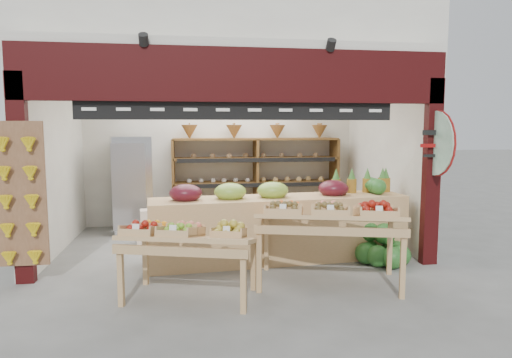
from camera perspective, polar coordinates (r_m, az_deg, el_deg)
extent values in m
plane|color=slate|center=(7.37, -2.94, -9.05)|extent=(60.00, 60.00, 0.00)
cube|color=white|center=(9.40, -4.37, 3.57)|extent=(5.76, 0.18, 3.00)
cube|color=white|center=(7.97, -23.88, 2.52)|extent=(0.18, 3.38, 3.00)
cube|color=white|center=(8.43, 15.82, 3.02)|extent=(0.18, 3.38, 3.00)
cube|color=white|center=(7.78, -3.52, 14.50)|extent=(5.76, 3.38, 0.12)
cube|color=white|center=(9.07, -4.23, 20.67)|extent=(6.36, 4.60, 2.40)
cube|color=black|center=(6.10, -2.09, 12.86)|extent=(5.70, 0.14, 0.70)
cube|color=black|center=(6.40, -27.33, -0.05)|extent=(0.22, 0.14, 2.65)
cube|color=black|center=(6.96, 21.07, 0.71)|extent=(0.22, 0.14, 2.65)
cube|color=black|center=(6.09, -2.11, 8.62)|extent=(4.20, 0.05, 0.26)
cylinder|color=white|center=(6.19, -1.25, 10.90)|extent=(0.34, 0.05, 0.34)
cube|color=brown|center=(6.32, -27.33, -1.72)|extent=(0.60, 0.04, 1.80)
cylinder|color=#B2E0C4|center=(6.86, 21.58, 4.17)|extent=(0.04, 0.90, 0.90)
cylinder|color=maroon|center=(6.84, 21.69, 4.16)|extent=(0.01, 0.92, 0.92)
cube|color=brown|center=(9.07, -10.28, -0.61)|extent=(0.05, 0.54, 1.74)
cube|color=brown|center=(9.17, -0.02, -0.43)|extent=(0.05, 0.54, 1.74)
cube|color=brown|center=(9.54, 9.72, -0.25)|extent=(0.05, 0.54, 1.74)
cube|color=brown|center=(9.24, -0.02, -3.45)|extent=(3.27, 0.54, 0.04)
cube|color=brown|center=(9.17, -0.02, -0.43)|extent=(3.27, 0.54, 0.04)
cube|color=brown|center=(9.12, -0.02, 2.63)|extent=(3.27, 0.54, 0.04)
cube|color=brown|center=(9.10, -0.02, 5.02)|extent=(3.27, 0.54, 0.04)
cone|color=brown|center=(9.00, -8.32, 5.83)|extent=(0.32, 0.32, 0.28)
cone|color=brown|center=(9.04, -2.76, 5.89)|extent=(0.32, 0.32, 0.28)
cone|color=brown|center=(9.17, 2.68, 5.90)|extent=(0.32, 0.32, 0.28)
cone|color=brown|center=(9.38, 7.94, 5.86)|extent=(0.32, 0.32, 0.28)
cube|color=silver|center=(8.93, -15.33, -0.64)|extent=(0.83, 0.83, 1.80)
cube|color=silver|center=(8.02, -13.36, -6.76)|extent=(0.41, 0.33, 0.32)
cube|color=silver|center=(7.95, -13.05, -4.69)|extent=(0.37, 0.31, 0.27)
cube|color=#124521|center=(7.97, -9.33, -6.95)|extent=(0.39, 0.31, 0.27)
cube|color=silver|center=(8.36, -9.66, -6.39)|extent=(0.35, 0.29, 0.25)
cube|color=tan|center=(6.82, 2.96, -6.20)|extent=(3.85, 1.03, 0.95)
ellipsoid|color=#59141E|center=(6.48, -8.78, -1.77)|extent=(0.47, 0.42, 0.25)
ellipsoid|color=#8CB23F|center=(6.56, -3.24, -1.61)|extent=(0.47, 0.42, 0.25)
ellipsoid|color=#8CB23F|center=(6.69, 2.12, -1.44)|extent=(0.47, 0.42, 0.25)
ellipsoid|color=#59141E|center=(7.00, 9.66, -1.18)|extent=(0.47, 0.42, 0.25)
cylinder|color=olive|center=(7.18, 9.95, -0.91)|extent=(0.15, 0.15, 0.22)
cylinder|color=olive|center=(7.29, 11.87, -0.84)|extent=(0.15, 0.15, 0.22)
cylinder|color=olive|center=(7.40, 13.72, -0.78)|extent=(0.15, 0.15, 0.22)
cylinder|color=olive|center=(7.53, 15.52, -0.71)|extent=(0.15, 0.15, 0.22)
cylinder|color=olive|center=(7.55, 15.87, -0.70)|extent=(0.15, 0.15, 0.22)
cube|color=tan|center=(5.33, -8.28, -7.43)|extent=(1.66, 1.22, 0.22)
cube|color=tan|center=(5.35, -16.54, -12.03)|extent=(0.07, 0.07, 0.60)
cube|color=tan|center=(4.96, -1.59, -13.25)|extent=(0.07, 0.07, 0.60)
cube|color=tan|center=(5.97, -13.64, -9.97)|extent=(0.07, 0.07, 0.60)
cube|color=tan|center=(5.63, -0.34, -10.82)|extent=(0.07, 0.07, 0.60)
cube|color=tan|center=(5.81, 9.11, -4.89)|extent=(1.98, 1.43, 0.26)
cube|color=tan|center=(5.53, 0.41, -10.40)|extent=(0.07, 0.07, 0.73)
cube|color=tan|center=(5.60, 17.87, -10.50)|extent=(0.07, 0.07, 0.73)
cube|color=tan|center=(6.37, 1.32, -8.11)|extent=(0.07, 0.07, 0.73)
cube|color=tan|center=(6.43, 16.38, -8.24)|extent=(0.07, 0.07, 0.73)
sphere|color=#1B501A|center=(6.77, 14.98, -9.31)|extent=(0.31, 0.31, 0.31)
sphere|color=#1B501A|center=(6.91, 17.55, -9.08)|extent=(0.31, 0.31, 0.31)
sphere|color=#1B501A|center=(7.07, 13.89, -8.61)|extent=(0.31, 0.31, 0.31)
sphere|color=#1B501A|center=(7.20, 16.38, -8.41)|extent=(0.31, 0.31, 0.31)
sphere|color=#1B501A|center=(6.92, 15.77, -6.60)|extent=(0.31, 0.31, 0.31)
sphere|color=#1B501A|center=(6.74, 16.68, -9.43)|extent=(0.31, 0.31, 0.31)
sphere|color=#1B501A|center=(6.88, 13.56, -9.02)|extent=(0.31, 0.31, 0.31)
sphere|color=#1B501A|center=(7.02, 13.89, -6.36)|extent=(0.31, 0.31, 0.31)
sphere|color=#1B501A|center=(7.10, 17.25, -8.63)|extent=(0.31, 0.31, 0.31)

